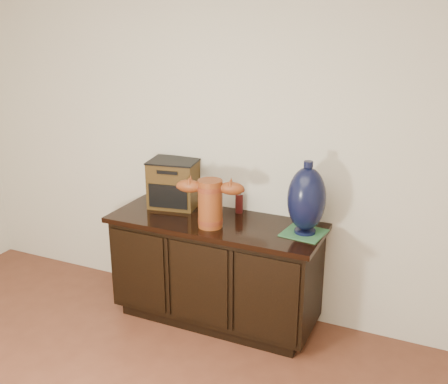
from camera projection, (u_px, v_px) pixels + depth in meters
The scene contains 6 objects.
sideboard at pixel (216, 270), 3.63m from camera, with size 1.46×0.56×0.75m.
terracotta_vessel at pixel (210, 201), 3.36m from camera, with size 0.45×0.20×0.32m.
tv_radio at pixel (174, 183), 3.75m from camera, with size 0.38×0.33×0.34m.
green_mat at pixel (304, 233), 3.31m from camera, with size 0.25×0.25×0.01m, color #2C6239.
lamp_base at pixel (307, 199), 3.23m from camera, with size 0.26×0.26×0.47m.
spray_can at pixel (239, 202), 3.64m from camera, with size 0.05×0.05×0.16m.
Camera 1 is at (1.41, -0.73, 2.06)m, focal length 42.00 mm.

